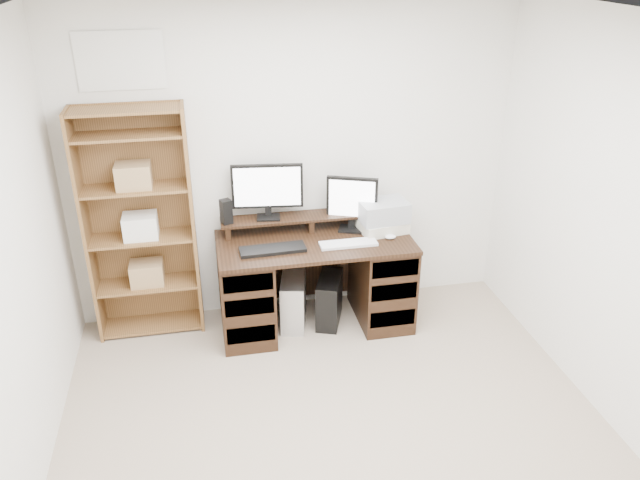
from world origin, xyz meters
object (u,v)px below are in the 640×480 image
object	(u,v)px
tower_black	(329,300)
desk	(315,281)
tower_silver	(293,301)
bookshelf	(140,222)
printer	(382,225)
monitor_small	(352,202)
monitor_wide	(267,188)

from	to	relation	value
tower_black	desk	bearing A→B (deg)	-160.35
desk	tower_silver	xyz separation A→B (m)	(-0.17, 0.03, -0.18)
bookshelf	printer	bearing A→B (deg)	-4.70
tower_black	bookshelf	size ratio (longest dim) A/B	0.24
tower_silver	monitor_small	bearing A→B (deg)	24.38
tower_black	monitor_small	bearing A→B (deg)	53.22
desk	tower_black	world-z (taller)	desk
tower_silver	tower_black	distance (m)	0.29
desk	bookshelf	bearing A→B (deg)	170.64
desk	bookshelf	size ratio (longest dim) A/B	0.83
tower_silver	bookshelf	distance (m)	1.34
desk	monitor_small	bearing A→B (deg)	22.74
monitor_small	tower_silver	bearing A→B (deg)	-146.54
monitor_small	printer	size ratio (longest dim) A/B	1.21
monitor_wide	tower_black	distance (m)	1.04
monitor_wide	printer	xyz separation A→B (m)	(0.88, -0.17, -0.32)
desk	tower_black	size ratio (longest dim) A/B	3.47
monitor_wide	monitor_small	bearing A→B (deg)	-1.52
printer	tower_black	distance (m)	0.74
monitor_wide	printer	bearing A→B (deg)	-4.19
bookshelf	tower_black	bearing A→B (deg)	-8.57
printer	bookshelf	bearing A→B (deg)	165.65
tower_black	printer	bearing A→B (deg)	27.52
desk	monitor_wide	size ratio (longest dim) A/B	2.74
bookshelf	desk	bearing A→B (deg)	-9.36
desk	bookshelf	xyz separation A→B (m)	(-1.29, 0.21, 0.53)
monitor_wide	bookshelf	xyz separation A→B (m)	(-0.97, -0.02, -0.19)
monitor_small	printer	xyz separation A→B (m)	(0.23, -0.08, -0.19)
monitor_wide	monitor_small	world-z (taller)	monitor_wide
monitor_wide	bookshelf	world-z (taller)	bookshelf
monitor_wide	tower_silver	distance (m)	0.94
monitor_wide	tower_black	xyz separation A→B (m)	(0.44, -0.23, -0.91)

